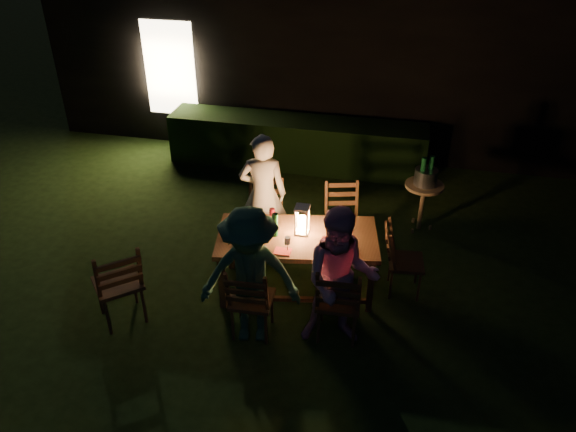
% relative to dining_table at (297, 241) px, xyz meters
% --- Properties ---
extents(garden_envelope, '(40.00, 40.00, 3.20)m').
position_rel_dining_table_xyz_m(garden_envelope, '(-0.19, 5.60, 0.91)').
color(garden_envelope, black).
rests_on(garden_envelope, ground).
extents(dining_table, '(1.92, 1.20, 0.75)m').
position_rel_dining_table_xyz_m(dining_table, '(0.00, 0.00, 0.00)').
color(dining_table, '#462C17').
rests_on(dining_table, ground).
extents(chair_near_left, '(0.45, 0.48, 0.97)m').
position_rel_dining_table_xyz_m(chair_near_left, '(-0.31, -0.84, -0.38)').
color(chair_near_left, '#462C17').
rests_on(chair_near_left, ground).
extents(chair_near_right, '(0.47, 0.50, 1.00)m').
position_rel_dining_table_xyz_m(chair_near_right, '(0.58, -0.68, -0.37)').
color(chair_near_right, '#462C17').
rests_on(chair_near_right, ground).
extents(chair_far_left, '(0.47, 0.50, 1.00)m').
position_rel_dining_table_xyz_m(chair_far_left, '(-0.58, 0.68, -0.37)').
color(chair_far_left, '#462C17').
rests_on(chair_far_left, ground).
extents(chair_far_right, '(0.53, 0.56, 0.96)m').
position_rel_dining_table_xyz_m(chair_far_right, '(0.40, 0.85, -0.38)').
color(chair_far_right, '#462C17').
rests_on(chair_far_right, ground).
extents(chair_end, '(0.48, 0.45, 0.92)m').
position_rel_dining_table_xyz_m(chair_end, '(1.21, 0.22, -0.39)').
color(chair_end, '#462C17').
rests_on(chair_end, ground).
extents(chair_spare, '(0.69, 0.70, 1.07)m').
position_rel_dining_table_xyz_m(chair_spare, '(-1.75, -0.94, -0.35)').
color(chair_spare, '#462C17').
rests_on(chair_spare, ground).
extents(person_house_side, '(0.65, 0.48, 1.61)m').
position_rel_dining_table_xyz_m(person_house_side, '(-0.59, 0.73, 0.13)').
color(person_house_side, beige).
rests_on(person_house_side, ground).
extents(person_opp_right, '(0.86, 0.73, 1.58)m').
position_rel_dining_table_xyz_m(person_opp_right, '(0.59, -0.73, 0.12)').
color(person_opp_right, '#D995BC').
rests_on(person_opp_right, ground).
extents(person_opp_left, '(1.10, 0.75, 1.57)m').
position_rel_dining_table_xyz_m(person_opp_left, '(-0.30, -0.89, 0.11)').
color(person_opp_left, '#2E5D44').
rests_on(person_opp_left, ground).
extents(lantern, '(0.16, 0.16, 0.35)m').
position_rel_dining_table_xyz_m(lantern, '(0.04, 0.06, 0.23)').
color(lantern, white).
rests_on(lantern, dining_table).
extents(plate_far_left, '(0.25, 0.25, 0.01)m').
position_rel_dining_table_xyz_m(plate_far_left, '(-0.58, 0.12, 0.08)').
color(plate_far_left, white).
rests_on(plate_far_left, dining_table).
extents(plate_near_left, '(0.25, 0.25, 0.01)m').
position_rel_dining_table_xyz_m(plate_near_left, '(-0.50, -0.31, 0.08)').
color(plate_near_left, white).
rests_on(plate_near_left, dining_table).
extents(plate_far_right, '(0.25, 0.25, 0.01)m').
position_rel_dining_table_xyz_m(plate_far_right, '(0.40, 0.30, 0.08)').
color(plate_far_right, white).
rests_on(plate_far_right, dining_table).
extents(plate_near_right, '(0.25, 0.25, 0.01)m').
position_rel_dining_table_xyz_m(plate_near_right, '(0.48, -0.14, 0.08)').
color(plate_near_right, white).
rests_on(plate_near_right, dining_table).
extents(wineglass_a, '(0.06, 0.06, 0.18)m').
position_rel_dining_table_xyz_m(wineglass_a, '(-0.34, 0.22, 0.16)').
color(wineglass_a, '#59070F').
rests_on(wineglass_a, dining_table).
extents(wineglass_b, '(0.06, 0.06, 0.18)m').
position_rel_dining_table_xyz_m(wineglass_b, '(-0.69, -0.25, 0.16)').
color(wineglass_b, '#59070F').
rests_on(wineglass_b, dining_table).
extents(wineglass_c, '(0.06, 0.06, 0.18)m').
position_rel_dining_table_xyz_m(wineglass_c, '(0.34, -0.22, 0.16)').
color(wineglass_c, '#59070F').
rests_on(wineglass_c, dining_table).
extents(wineglass_d, '(0.06, 0.06, 0.18)m').
position_rel_dining_table_xyz_m(wineglass_d, '(0.58, 0.29, 0.16)').
color(wineglass_d, '#59070F').
rests_on(wineglass_d, dining_table).
extents(wineglass_e, '(0.06, 0.06, 0.18)m').
position_rel_dining_table_xyz_m(wineglass_e, '(-0.05, -0.31, 0.16)').
color(wineglass_e, silver).
rests_on(wineglass_e, dining_table).
extents(bottle_table, '(0.07, 0.07, 0.28)m').
position_rel_dining_table_xyz_m(bottle_table, '(-0.25, -0.04, 0.21)').
color(bottle_table, '#0F471E').
rests_on(bottle_table, dining_table).
extents(napkin_left, '(0.18, 0.14, 0.01)m').
position_rel_dining_table_xyz_m(napkin_left, '(-0.09, -0.34, 0.08)').
color(napkin_left, red).
rests_on(napkin_left, dining_table).
extents(napkin_right, '(0.18, 0.14, 0.01)m').
position_rel_dining_table_xyz_m(napkin_right, '(0.59, -0.20, 0.08)').
color(napkin_right, red).
rests_on(napkin_right, dining_table).
extents(phone, '(0.14, 0.07, 0.01)m').
position_rel_dining_table_xyz_m(phone, '(-0.56, -0.41, 0.08)').
color(phone, black).
rests_on(phone, dining_table).
extents(side_table, '(0.51, 0.51, 0.69)m').
position_rel_dining_table_xyz_m(side_table, '(1.38, 1.64, -0.06)').
color(side_table, brown).
rests_on(side_table, ground).
extents(ice_bucket, '(0.30, 0.30, 0.22)m').
position_rel_dining_table_xyz_m(ice_bucket, '(1.38, 1.64, 0.13)').
color(ice_bucket, '#A5A8AD').
rests_on(ice_bucket, side_table).
extents(bottle_bucket_a, '(0.07, 0.07, 0.32)m').
position_rel_dining_table_xyz_m(bottle_bucket_a, '(1.33, 1.60, 0.18)').
color(bottle_bucket_a, '#0F471E').
rests_on(bottle_bucket_a, side_table).
extents(bottle_bucket_b, '(0.07, 0.07, 0.32)m').
position_rel_dining_table_xyz_m(bottle_bucket_b, '(1.43, 1.68, 0.18)').
color(bottle_bucket_b, '#0F471E').
rests_on(bottle_bucket_b, side_table).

